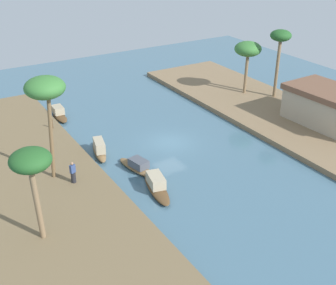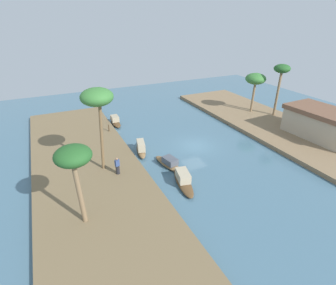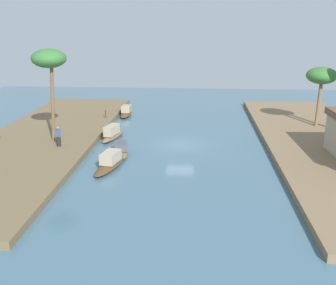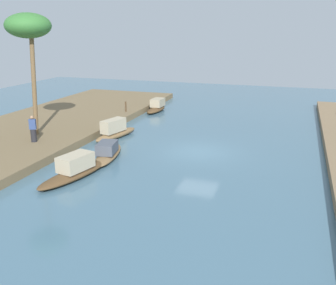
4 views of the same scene
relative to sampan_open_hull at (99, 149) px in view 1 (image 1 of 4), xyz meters
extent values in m
plane|color=#476B7F|center=(1.19, 6.45, -0.55)|extent=(61.92, 61.92, 0.00)
cube|color=brown|center=(1.19, -6.26, -0.29)|extent=(36.51, 10.18, 0.50)
cube|color=#846B4C|center=(1.19, 19.15, -0.29)|extent=(36.51, 10.18, 0.50)
ellipsoid|color=brown|center=(-0.11, 0.03, -0.29)|extent=(4.30, 1.90, 0.51)
cube|color=tan|center=(0.15, -0.04, 0.41)|extent=(2.10, 1.24, 0.90)
ellipsoid|color=brown|center=(7.68, 1.34, -0.33)|extent=(5.00, 2.20, 0.43)
cube|color=tan|center=(7.49, 1.38, 0.29)|extent=(2.08, 1.42, 0.82)
ellipsoid|color=brown|center=(4.11, 1.55, -0.34)|extent=(4.52, 1.98, 0.40)
cube|color=#4C515B|center=(4.32, 1.59, 0.18)|extent=(1.75, 1.32, 0.64)
ellipsoid|color=brown|center=(-9.44, -0.36, -0.32)|extent=(3.59, 1.18, 0.44)
cube|color=tan|center=(-9.85, -0.35, 0.26)|extent=(1.57, 1.03, 0.73)
cylinder|color=#232328|center=(4.04, -3.81, 0.38)|extent=(0.47, 0.47, 0.84)
cube|color=#33477A|center=(4.04, -3.81, 1.13)|extent=(0.36, 0.47, 0.66)
sphere|color=#9E7556|center=(4.04, -3.81, 1.57)|extent=(0.23, 0.23, 0.23)
cylinder|color=#4C3823|center=(-6.38, -2.06, 0.41)|extent=(0.14, 0.14, 0.91)
cylinder|color=brown|center=(2.42, -4.65, 3.28)|extent=(0.29, 0.66, 6.65)
ellipsoid|color=#387533|center=(2.42, -4.65, 7.18)|extent=(2.93, 2.93, 1.61)
cylinder|color=#7F6647|center=(9.25, -7.83, 2.46)|extent=(0.35, 0.49, 5.01)
ellipsoid|color=#235623|center=(9.25, -7.83, 5.46)|extent=(2.47, 2.47, 1.36)
cylinder|color=#7F6647|center=(-1.84, 22.07, 3.16)|extent=(0.35, 0.38, 6.41)
ellipsoid|color=#235623|center=(-1.84, 22.07, 6.82)|extent=(2.26, 2.26, 1.24)
cylinder|color=#7F6647|center=(-4.55, 20.04, 2.20)|extent=(0.34, 0.44, 4.50)
ellipsoid|color=#387533|center=(-4.55, 20.04, 5.05)|extent=(3.00, 3.00, 1.65)
cube|color=tan|center=(6.56, 21.25, 1.40)|extent=(8.35, 5.16, 2.89)
cube|color=brown|center=(6.56, 21.25, 3.12)|extent=(8.85, 5.47, 0.56)
camera|label=1|loc=(32.44, -12.63, 17.74)|focal=47.66mm
camera|label=2|loc=(25.45, -8.70, 13.73)|focal=28.24mm
camera|label=3|loc=(36.38, 7.83, 10.42)|focal=43.45mm
camera|label=4|loc=(24.15, 12.09, 7.07)|focal=41.51mm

